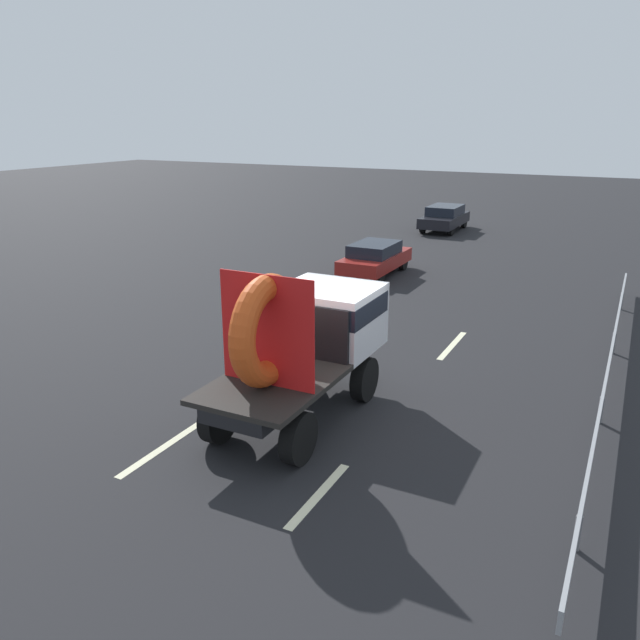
% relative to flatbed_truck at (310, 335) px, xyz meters
% --- Properties ---
extents(ground_plane, '(120.00, 120.00, 0.00)m').
position_rel_flatbed_truck_xyz_m(ground_plane, '(0.19, 0.40, -1.62)').
color(ground_plane, black).
extents(flatbed_truck, '(2.02, 4.69, 3.22)m').
position_rel_flatbed_truck_xyz_m(flatbed_truck, '(0.00, 0.00, 0.00)').
color(flatbed_truck, black).
rests_on(flatbed_truck, ground_plane).
extents(distant_sedan, '(1.64, 3.82, 1.25)m').
position_rel_flatbed_truck_xyz_m(distant_sedan, '(-3.25, 11.48, -0.95)').
color(distant_sedan, black).
rests_on(distant_sedan, ground_plane).
extents(guardrail, '(0.10, 17.39, 0.71)m').
position_rel_flatbed_truck_xyz_m(guardrail, '(5.46, 4.19, -1.08)').
color(guardrail, gray).
rests_on(guardrail, ground_plane).
extents(lane_dash_left_near, '(0.16, 2.67, 0.01)m').
position_rel_flatbed_truck_xyz_m(lane_dash_left_near, '(-1.62, -2.56, -1.61)').
color(lane_dash_left_near, beige).
rests_on(lane_dash_left_near, ground_plane).
extents(lane_dash_left_far, '(0.16, 2.82, 0.01)m').
position_rel_flatbed_truck_xyz_m(lane_dash_left_far, '(-1.62, 5.10, -1.61)').
color(lane_dash_left_far, beige).
rests_on(lane_dash_left_far, ground_plane).
extents(lane_dash_right_near, '(0.16, 2.03, 0.01)m').
position_rel_flatbed_truck_xyz_m(lane_dash_right_near, '(1.62, -2.78, -1.61)').
color(lane_dash_right_near, beige).
rests_on(lane_dash_right_near, ground_plane).
extents(lane_dash_right_far, '(0.16, 2.37, 0.01)m').
position_rel_flatbed_truck_xyz_m(lane_dash_right_far, '(1.62, 5.05, -1.61)').
color(lane_dash_right_far, beige).
rests_on(lane_dash_right_far, ground_plane).
extents(oncoming_car, '(1.73, 4.04, 1.32)m').
position_rel_flatbed_truck_xyz_m(oncoming_car, '(-3.72, 22.42, -0.91)').
color(oncoming_car, black).
rests_on(oncoming_car, ground_plane).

